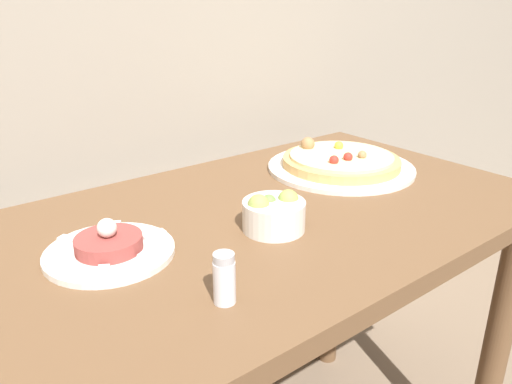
% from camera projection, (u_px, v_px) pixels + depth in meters
% --- Properties ---
extents(dining_table, '(1.10, 0.65, 0.77)m').
position_uv_depth(dining_table, '(266.00, 272.00, 0.99)').
color(dining_table, brown).
rests_on(dining_table, ground_plane).
extents(pizza_plate, '(0.34, 0.34, 0.06)m').
position_uv_depth(pizza_plate, '(341.00, 163.00, 1.16)').
color(pizza_plate, silver).
rests_on(pizza_plate, dining_table).
extents(tartare_plate, '(0.20, 0.20, 0.06)m').
position_uv_depth(tartare_plate, '(109.00, 248.00, 0.78)').
color(tartare_plate, silver).
rests_on(tartare_plate, dining_table).
extents(small_bowl, '(0.11, 0.11, 0.07)m').
position_uv_depth(small_bowl, '(274.00, 213.00, 0.86)').
color(small_bowl, silver).
rests_on(small_bowl, dining_table).
extents(salt_shaker, '(0.03, 0.03, 0.07)m').
position_uv_depth(salt_shaker, '(224.00, 279.00, 0.65)').
color(salt_shaker, silver).
rests_on(salt_shaker, dining_table).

